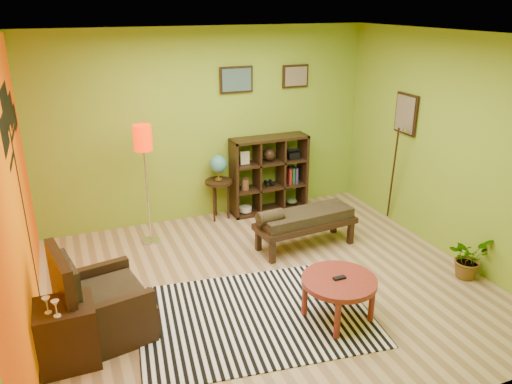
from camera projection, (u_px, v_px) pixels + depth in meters
name	position (u px, v px, depth m)	size (l,w,h in m)	color
ground	(267.00, 285.00, 5.85)	(5.00, 5.00, 0.00)	tan
room_shell	(260.00, 136.00, 5.18)	(5.04, 4.54, 2.82)	#7EA226
zebra_rug	(255.00, 316.00, 5.26)	(2.41, 1.71, 0.01)	white
coffee_table	(339.00, 284.00, 5.09)	(0.77, 0.77, 0.49)	maroon
armchair	(100.00, 309.00, 4.88)	(0.94, 0.94, 0.99)	black
side_cabinet	(67.00, 333.00, 4.51)	(0.51, 0.47, 0.92)	black
floor_lamp	(144.00, 149.00, 6.42)	(0.25, 0.25, 1.64)	silver
globe_table	(218.00, 171.00, 7.36)	(0.41, 0.41, 1.00)	black
cube_shelf	(270.00, 175.00, 7.71)	(1.20, 0.35, 1.20)	black
bench	(303.00, 220.00, 6.60)	(1.42, 0.60, 0.64)	black
potted_plant	(468.00, 262.00, 5.96)	(0.46, 0.52, 0.40)	#26661E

